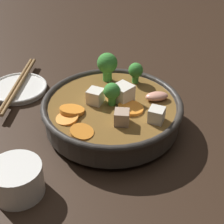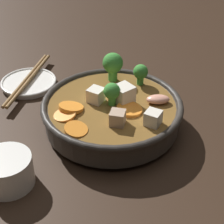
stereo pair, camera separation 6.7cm
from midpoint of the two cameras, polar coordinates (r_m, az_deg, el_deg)
ground_plane at (r=0.70m, az=-2.78°, el=-2.47°), size 3.00×3.00×0.00m
stirfry_bowl at (r=0.67m, az=-2.83°, el=0.14°), size 0.25×0.25×0.11m
side_saucer at (r=0.83m, az=-16.32°, el=3.41°), size 0.12×0.12×0.01m
tea_cup at (r=0.58m, az=-17.58°, el=-9.91°), size 0.08×0.08×0.05m
chopsticks_pair at (r=0.82m, az=-16.43°, el=3.97°), size 0.23×0.03×0.01m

